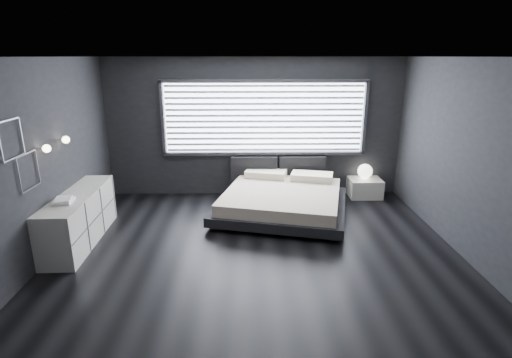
{
  "coord_description": "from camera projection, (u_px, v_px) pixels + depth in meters",
  "views": [
    {
      "loc": [
        -0.11,
        -5.33,
        2.81
      ],
      "look_at": [
        0.0,
        0.85,
        0.9
      ],
      "focal_mm": 28.0,
      "sensor_mm": 36.0,
      "label": 1
    }
  ],
  "objects": [
    {
      "name": "room",
      "position": [
        257.0,
        163.0,
        5.51
      ],
      "size": [
        6.04,
        6.0,
        2.8
      ],
      "color": "black",
      "rests_on": "ground"
    },
    {
      "name": "window",
      "position": [
        264.0,
        118.0,
        8.03
      ],
      "size": [
        4.14,
        0.09,
        1.52
      ],
      "color": "white",
      "rests_on": "ground"
    },
    {
      "name": "headboard",
      "position": [
        278.0,
        169.0,
        8.29
      ],
      "size": [
        1.96,
        0.16,
        0.52
      ],
      "color": "black",
      "rests_on": "ground"
    },
    {
      "name": "sconce_near",
      "position": [
        46.0,
        149.0,
        5.45
      ],
      "size": [
        0.18,
        0.11,
        0.11
      ],
      "color": "silver",
      "rests_on": "ground"
    },
    {
      "name": "sconce_far",
      "position": [
        66.0,
        140.0,
        6.02
      ],
      "size": [
        0.18,
        0.11,
        0.11
      ],
      "color": "silver",
      "rests_on": "ground"
    },
    {
      "name": "wall_art_upper",
      "position": [
        11.0,
        139.0,
        4.8
      ],
      "size": [
        0.01,
        0.48,
        0.48
      ],
      "color": "#47474C",
      "rests_on": "ground"
    },
    {
      "name": "wall_art_lower",
      "position": [
        29.0,
        171.0,
        5.18
      ],
      "size": [
        0.01,
        0.48,
        0.48
      ],
      "color": "#47474C",
      "rests_on": "ground"
    },
    {
      "name": "bed",
      "position": [
        282.0,
        199.0,
        7.37
      ],
      "size": [
        2.72,
        2.65,
        0.59
      ],
      "color": "black",
      "rests_on": "ground"
    },
    {
      "name": "nightstand",
      "position": [
        365.0,
        188.0,
        8.3
      ],
      "size": [
        0.65,
        0.55,
        0.38
      ],
      "primitive_type": "cube",
      "rotation": [
        0.0,
        0.0,
        0.0
      ],
      "color": "silver",
      "rests_on": "ground"
    },
    {
      "name": "orb_lamp",
      "position": [
        365.0,
        171.0,
        8.24
      ],
      "size": [
        0.3,
        0.3,
        0.3
      ],
      "primitive_type": "sphere",
      "color": "white",
      "rests_on": "nightstand"
    },
    {
      "name": "dresser",
      "position": [
        79.0,
        218.0,
        6.22
      ],
      "size": [
        0.61,
        1.99,
        0.79
      ],
      "color": "silver",
      "rests_on": "ground"
    },
    {
      "name": "book_stack",
      "position": [
        63.0,
        200.0,
        5.74
      ],
      "size": [
        0.3,
        0.37,
        0.07
      ],
      "color": "white",
      "rests_on": "dresser"
    }
  ]
}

